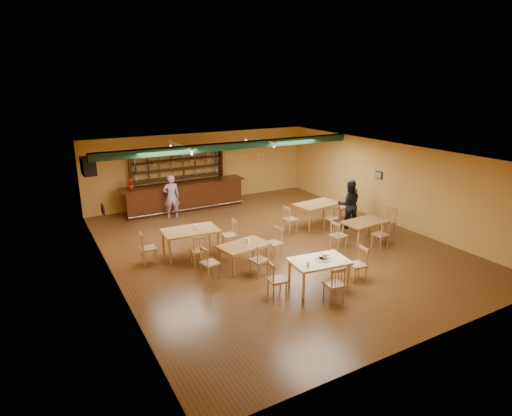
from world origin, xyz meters
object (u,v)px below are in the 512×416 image
dining_table_b (317,214)px  patron_right_a (349,205)px  dining_table_a (191,243)px  bar_counter (184,196)px  dining_table_c (244,256)px  near_table (319,274)px  dining_table_d (364,231)px  patron_bar (171,197)px

dining_table_b → patron_right_a: size_ratio=0.95×
dining_table_a → patron_right_a: (5.89, -0.38, 0.45)m
bar_counter → dining_table_c: 6.18m
dining_table_b → near_table: size_ratio=1.13×
dining_table_c → dining_table_d: dining_table_d is taller
near_table → dining_table_c: bearing=124.9°
dining_table_b → dining_table_d: (0.34, -2.12, -0.05)m
dining_table_b → near_table: bearing=-132.6°
dining_table_a → near_table: (2.10, -3.60, -0.02)m
bar_counter → dining_table_c: bearing=-94.3°
dining_table_a → dining_table_b: bearing=8.7°
patron_right_a → dining_table_b: bearing=-17.5°
dining_table_c → near_table: bearing=-72.1°
bar_counter → patron_right_a: size_ratio=2.98×
dining_table_d → patron_right_a: patron_right_a is taller
dining_table_b → patron_bar: size_ratio=0.95×
dining_table_d → dining_table_c: bearing=173.5°
dining_table_d → patron_bar: 7.28m
dining_table_a → near_table: dining_table_a is taller
bar_counter → near_table: (0.63, -8.22, -0.18)m
bar_counter → near_table: 8.25m
dining_table_d → near_table: bearing=-154.7°
dining_table_c → dining_table_a: bearing=113.3°
bar_counter → dining_table_d: 7.45m
bar_counter → dining_table_a: bearing=-107.7°
patron_bar → patron_right_a: 6.68m
dining_table_c → near_table: near_table is taller
dining_table_a → bar_counter: bearing=76.2°
bar_counter → dining_table_c: size_ratio=3.69×
dining_table_a → patron_bar: patron_bar is taller
dining_table_d → near_table: 3.82m
dining_table_d → patron_bar: patron_bar is taller
near_table → patron_right_a: bearing=47.5°
dining_table_b → patron_right_a: bearing=-51.0°
bar_counter → patron_right_a: patron_right_a is taller
dining_table_d → patron_right_a: size_ratio=0.83×
patron_bar → near_table: bearing=112.6°
near_table → patron_right_a: patron_right_a is taller
near_table → patron_bar: bearing=108.0°
dining_table_b → dining_table_c: 4.52m
dining_table_d → dining_table_b: bearing=94.5°
bar_counter → dining_table_a: (-1.47, -4.62, -0.15)m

